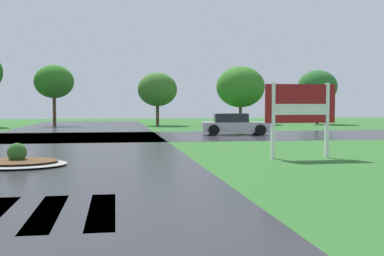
% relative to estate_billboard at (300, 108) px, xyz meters
% --- Properties ---
extents(asphalt_roadway, '(9.93, 80.00, 0.01)m').
position_rel_estate_billboard_xyz_m(asphalt_roadway, '(-8.60, -2.21, -1.69)').
color(asphalt_roadway, '#2B2B30').
rests_on(asphalt_roadway, ground).
extents(asphalt_cross_road, '(90.00, 8.94, 0.01)m').
position_rel_estate_billboard_xyz_m(asphalt_cross_road, '(-8.60, 11.96, -1.69)').
color(asphalt_cross_road, '#2B2B30').
rests_on(asphalt_cross_road, ground).
extents(estate_billboard, '(2.45, 0.16, 2.53)m').
position_rel_estate_billboard_xyz_m(estate_billboard, '(0.00, 0.00, 0.00)').
color(estate_billboard, white).
rests_on(estate_billboard, ground).
extents(median_island, '(2.84, 2.29, 0.68)m').
position_rel_estate_billboard_xyz_m(median_island, '(-8.95, -0.72, -1.56)').
color(median_island, '#9E9B93').
rests_on(median_island, ground).
extents(car_silver_hatch, '(4.19, 2.43, 1.27)m').
position_rel_estate_billboard_xyz_m(car_silver_hatch, '(0.94, 12.73, -1.10)').
color(car_silver_hatch, '#B7B7BF').
rests_on(car_silver_hatch, ground).
extents(background_treeline, '(40.48, 6.81, 6.25)m').
position_rel_estate_billboard_xyz_m(background_treeline, '(-4.21, 27.05, 2.00)').
color(background_treeline, '#4C3823').
rests_on(background_treeline, ground).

